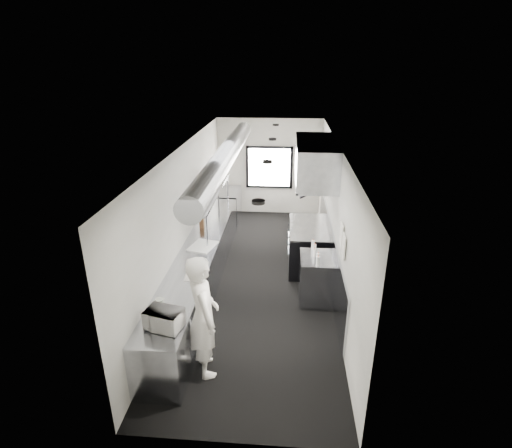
% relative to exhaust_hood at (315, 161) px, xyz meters
% --- Properties ---
extents(floor, '(3.00, 8.00, 0.01)m').
position_rel_exhaust_hood_xyz_m(floor, '(-1.10, -0.70, -2.39)').
color(floor, black).
rests_on(floor, ground).
extents(ceiling, '(3.00, 8.00, 0.01)m').
position_rel_exhaust_hood_xyz_m(ceiling, '(-1.10, -0.70, 0.41)').
color(ceiling, beige).
rests_on(ceiling, wall_back).
extents(wall_back, '(3.00, 0.02, 2.80)m').
position_rel_exhaust_hood_xyz_m(wall_back, '(-1.10, 3.30, -0.99)').
color(wall_back, beige).
rests_on(wall_back, floor).
extents(wall_front, '(3.00, 0.02, 2.80)m').
position_rel_exhaust_hood_xyz_m(wall_front, '(-1.10, -4.70, -0.99)').
color(wall_front, beige).
rests_on(wall_front, floor).
extents(wall_left, '(0.02, 8.00, 2.80)m').
position_rel_exhaust_hood_xyz_m(wall_left, '(-2.60, -0.70, -0.99)').
color(wall_left, beige).
rests_on(wall_left, floor).
extents(wall_right, '(0.02, 8.00, 2.80)m').
position_rel_exhaust_hood_xyz_m(wall_right, '(0.40, -0.70, -0.99)').
color(wall_right, beige).
rests_on(wall_right, floor).
extents(wall_cladding, '(0.03, 5.50, 1.10)m').
position_rel_exhaust_hood_xyz_m(wall_cladding, '(0.38, -0.40, -1.84)').
color(wall_cladding, '#9296A0').
rests_on(wall_cladding, wall_right).
extents(hvac_duct, '(0.40, 6.40, 0.40)m').
position_rel_exhaust_hood_xyz_m(hvac_duct, '(-1.80, -0.30, 0.16)').
color(hvac_duct, gray).
rests_on(hvac_duct, ceiling).
extents(service_window, '(1.36, 0.05, 1.25)m').
position_rel_exhaust_hood_xyz_m(service_window, '(-1.10, 3.26, -0.99)').
color(service_window, white).
rests_on(service_window, wall_back).
extents(exhaust_hood, '(0.81, 2.20, 0.88)m').
position_rel_exhaust_hood_xyz_m(exhaust_hood, '(0.00, 0.00, 0.00)').
color(exhaust_hood, '#9296A0').
rests_on(exhaust_hood, ceiling).
extents(prep_counter, '(0.70, 6.00, 0.90)m').
position_rel_exhaust_hood_xyz_m(prep_counter, '(-2.25, -1.20, -1.94)').
color(prep_counter, '#9296A0').
rests_on(prep_counter, floor).
extents(pass_shelf, '(0.45, 3.00, 0.68)m').
position_rel_exhaust_hood_xyz_m(pass_shelf, '(-2.29, 0.30, -0.86)').
color(pass_shelf, '#9296A0').
rests_on(pass_shelf, prep_counter).
extents(range, '(0.88, 1.60, 0.94)m').
position_rel_exhaust_hood_xyz_m(range, '(-0.06, 0.00, -1.92)').
color(range, black).
rests_on(range, floor).
extents(bottle_station, '(0.65, 0.80, 0.90)m').
position_rel_exhaust_hood_xyz_m(bottle_station, '(0.05, -1.40, -1.94)').
color(bottle_station, '#9296A0').
rests_on(bottle_station, floor).
extents(far_work_table, '(0.70, 1.20, 0.90)m').
position_rel_exhaust_hood_xyz_m(far_work_table, '(-2.25, 2.50, -1.94)').
color(far_work_table, '#9296A0').
rests_on(far_work_table, floor).
extents(notice_sheet_a, '(0.02, 0.28, 0.38)m').
position_rel_exhaust_hood_xyz_m(notice_sheet_a, '(0.37, -1.90, -0.79)').
color(notice_sheet_a, white).
rests_on(notice_sheet_a, wall_right).
extents(notice_sheet_b, '(0.02, 0.28, 0.38)m').
position_rel_exhaust_hood_xyz_m(notice_sheet_b, '(0.37, -2.25, -0.84)').
color(notice_sheet_b, white).
rests_on(notice_sheet_b, wall_right).
extents(line_cook, '(0.69, 0.81, 1.89)m').
position_rel_exhaust_hood_xyz_m(line_cook, '(-1.70, -3.46, -1.45)').
color(line_cook, silver).
rests_on(line_cook, floor).
extents(microwave, '(0.53, 0.45, 0.28)m').
position_rel_exhaust_hood_xyz_m(microwave, '(-2.19, -3.71, -1.35)').
color(microwave, white).
rests_on(microwave, prep_counter).
extents(deli_tub_a, '(0.14, 0.14, 0.09)m').
position_rel_exhaust_hood_xyz_m(deli_tub_a, '(-2.42, -3.16, -1.44)').
color(deli_tub_a, '#B1B8A9').
rests_on(deli_tub_a, prep_counter).
extents(deli_tub_b, '(0.17, 0.17, 0.10)m').
position_rel_exhaust_hood_xyz_m(deli_tub_b, '(-2.36, -3.35, -1.44)').
color(deli_tub_b, '#B1B8A9').
rests_on(deli_tub_b, prep_counter).
extents(newspaper, '(0.35, 0.41, 0.01)m').
position_rel_exhaust_hood_xyz_m(newspaper, '(-2.10, -2.25, -1.49)').
color(newspaper, silver).
rests_on(newspaper, prep_counter).
extents(small_plate, '(0.22, 0.22, 0.01)m').
position_rel_exhaust_hood_xyz_m(small_plate, '(-2.11, -1.82, -1.48)').
color(small_plate, silver).
rests_on(small_plate, prep_counter).
extents(pastry, '(0.10, 0.10, 0.10)m').
position_rel_exhaust_hood_xyz_m(pastry, '(-2.11, -1.82, -1.43)').
color(pastry, tan).
rests_on(pastry, small_plate).
extents(cutting_board, '(0.57, 0.67, 0.02)m').
position_rel_exhaust_hood_xyz_m(cutting_board, '(-2.19, -1.10, -1.48)').
color(cutting_board, silver).
rests_on(cutting_board, prep_counter).
extents(knife_block, '(0.12, 0.22, 0.23)m').
position_rel_exhaust_hood_xyz_m(knife_block, '(-2.40, -0.11, -1.38)').
color(knife_block, brown).
rests_on(knife_block, prep_counter).
extents(plate_stack_a, '(0.28, 0.28, 0.31)m').
position_rel_exhaust_hood_xyz_m(plate_stack_a, '(-2.32, -0.44, -0.66)').
color(plate_stack_a, silver).
rests_on(plate_stack_a, pass_shelf).
extents(plate_stack_b, '(0.29, 0.29, 0.28)m').
position_rel_exhaust_hood_xyz_m(plate_stack_b, '(-2.32, 0.10, -0.68)').
color(plate_stack_b, silver).
rests_on(plate_stack_b, pass_shelf).
extents(plate_stack_c, '(0.29, 0.29, 0.38)m').
position_rel_exhaust_hood_xyz_m(plate_stack_c, '(-2.29, 0.58, -0.63)').
color(plate_stack_c, silver).
rests_on(plate_stack_c, pass_shelf).
extents(plate_stack_d, '(0.27, 0.27, 0.40)m').
position_rel_exhaust_hood_xyz_m(plate_stack_d, '(-2.28, 0.91, -0.62)').
color(plate_stack_d, silver).
rests_on(plate_stack_d, pass_shelf).
extents(squeeze_bottle_a, '(0.07, 0.07, 0.19)m').
position_rel_exhaust_hood_xyz_m(squeeze_bottle_a, '(0.02, -1.74, -1.40)').
color(squeeze_bottle_a, silver).
rests_on(squeeze_bottle_a, bottle_station).
extents(squeeze_bottle_b, '(0.07, 0.07, 0.17)m').
position_rel_exhaust_hood_xyz_m(squeeze_bottle_b, '(0.04, -1.59, -1.40)').
color(squeeze_bottle_b, silver).
rests_on(squeeze_bottle_b, bottle_station).
extents(squeeze_bottle_c, '(0.06, 0.06, 0.16)m').
position_rel_exhaust_hood_xyz_m(squeeze_bottle_c, '(-0.02, -1.36, -1.41)').
color(squeeze_bottle_c, silver).
rests_on(squeeze_bottle_c, bottle_station).
extents(squeeze_bottle_d, '(0.06, 0.06, 0.17)m').
position_rel_exhaust_hood_xyz_m(squeeze_bottle_d, '(-0.00, -1.21, -1.41)').
color(squeeze_bottle_d, silver).
rests_on(squeeze_bottle_d, bottle_station).
extents(squeeze_bottle_e, '(0.07, 0.07, 0.18)m').
position_rel_exhaust_hood_xyz_m(squeeze_bottle_e, '(-0.03, -1.05, -1.40)').
color(squeeze_bottle_e, silver).
rests_on(squeeze_bottle_e, bottle_station).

